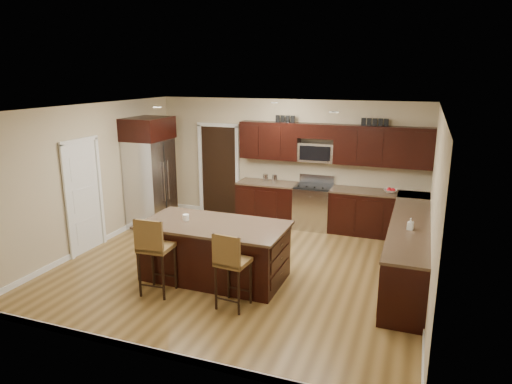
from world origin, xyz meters
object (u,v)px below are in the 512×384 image
at_px(range, 313,206).
at_px(stool_right, 231,262).
at_px(island, 215,253).
at_px(refrigerator, 150,172).
at_px(stool_left, 154,247).

relative_size(range, stool_right, 0.98).
height_order(range, island, range).
relative_size(range, refrigerator, 0.47).
bearing_deg(range, stool_left, -111.06).
height_order(island, refrigerator, refrigerator).
relative_size(stool_right, refrigerator, 0.48).
height_order(stool_left, stool_right, stool_left).
bearing_deg(refrigerator, stool_right, -42.09).
height_order(range, stool_left, stool_left).
distance_m(range, island, 3.13).
height_order(island, stool_left, stool_left).
height_order(range, refrigerator, refrigerator).
xyz_separation_m(island, stool_right, (0.65, -0.85, 0.28)).
bearing_deg(stool_right, refrigerator, 143.48).
xyz_separation_m(island, stool_left, (-0.57, -0.85, 0.33)).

